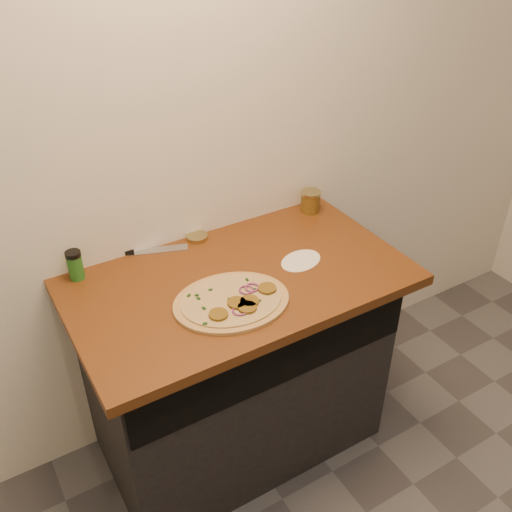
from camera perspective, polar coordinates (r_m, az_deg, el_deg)
cabinet at (r=2.34m, az=-1.90°, el=-11.02°), size 1.10×0.60×0.86m
countertop at (r=2.03m, az=-1.72°, el=-2.49°), size 1.20×0.70×0.04m
pizza at (r=1.89m, az=-2.36°, el=-4.53°), size 0.44×0.44×0.03m
chefs_knife at (r=2.18m, az=-11.81°, el=0.45°), size 0.31×0.14×0.02m
mason_jar_lid at (r=2.23m, az=-5.93°, el=1.91°), size 0.09×0.09×0.02m
salsa_jar at (r=2.40m, az=5.47°, el=5.47°), size 0.08×0.08×0.09m
spice_shaker at (r=2.07m, az=-17.64°, el=-0.87°), size 0.05×0.05×0.11m
flour_spill at (r=2.10m, az=4.51°, el=-0.46°), size 0.21×0.21×0.00m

